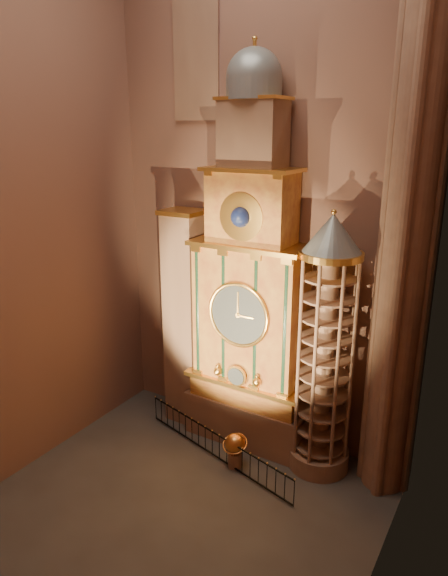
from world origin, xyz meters
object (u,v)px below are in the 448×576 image
Objects in this scene: celestial_globe at (235,447)px; iron_railing at (216,445)px; portrait_tower at (185,319)px; stair_turret at (325,350)px; astronomical_clock at (250,300)px.

iron_railing is at bearing 176.21° from celestial_globe.
stair_turret is at bearing -2.33° from portrait_tower.
portrait_tower is 1.24× the size of iron_railing.
astronomical_clock reaches higher than celestial_globe.
portrait_tower reaches higher than celestial_globe.
celestial_globe is (-2.96, -1.91, -4.35)m from stair_turret.
portrait_tower is 6.91m from stair_turret.
iron_railing is at bearing -35.57° from portrait_tower.
iron_railing is (-0.98, 0.06, -0.28)m from celestial_globe.
astronomical_clock is 6.18m from celestial_globe.
celestial_globe is (3.94, -2.19, -4.23)m from portrait_tower.
portrait_tower reaches higher than iron_railing.
portrait_tower is 5.80m from iron_railing.
iron_railing is (-0.43, -2.10, -6.04)m from astronomical_clock.
astronomical_clock is 2.04× the size of iron_railing.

